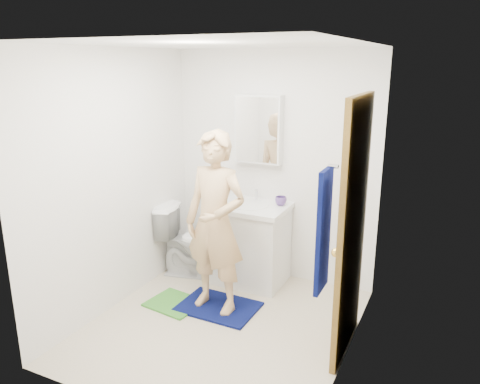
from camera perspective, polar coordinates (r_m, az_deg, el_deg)
name	(u,v)px	position (r m, az deg, el deg)	size (l,w,h in m)	color
floor	(222,326)	(4.35, -2.23, -15.99)	(2.20, 2.40, 0.02)	beige
ceiling	(218,42)	(3.71, -2.64, 17.75)	(2.20, 2.40, 0.02)	white
wall_back	(274,167)	(4.93, 4.17, 3.03)	(2.20, 0.02, 2.40)	white
wall_front	(126,247)	(2.90, -13.70, -6.52)	(2.20, 0.02, 2.40)	white
wall_left	(114,182)	(4.47, -15.11, 1.21)	(0.02, 2.40, 2.40)	white
wall_right	(355,214)	(3.50, 13.89, -2.68)	(0.02, 2.40, 2.40)	white
vanity_cabinet	(249,245)	(4.96, 1.11, -6.53)	(0.75, 0.55, 0.80)	white
countertop	(249,207)	(4.82, 1.14, -1.84)	(0.79, 0.59, 0.05)	white
sink_basin	(249,206)	(4.81, 1.14, -1.67)	(0.40, 0.40, 0.03)	white
faucet	(256,195)	(4.95, 2.00, -0.34)	(0.03, 0.03, 0.12)	silver
medicine_cabinet	(259,129)	(4.85, 2.30, 7.66)	(0.50, 0.12, 0.70)	white
mirror_panel	(256,130)	(4.79, 2.00, 7.57)	(0.46, 0.01, 0.66)	white
door	(352,230)	(3.70, 13.52, -4.49)	(0.05, 0.80, 2.05)	olive
door_knob	(336,253)	(3.45, 11.63, -7.26)	(0.07, 0.07, 0.07)	gold
towel	(323,231)	(2.98, 10.13, -4.73)	(0.03, 0.24, 0.80)	#08104C
towel_hook	(333,166)	(2.85, 11.31, 3.11)	(0.02, 0.02, 0.06)	silver
toilet	(194,241)	(5.13, -5.61, -5.91)	(0.44, 0.77, 0.79)	white
bath_mat	(218,307)	(4.60, -2.65, -13.81)	(0.73, 0.52, 0.02)	#08104C
green_rug	(175,303)	(4.70, -7.99, -13.27)	(0.49, 0.42, 0.02)	green
soap_dispenser	(220,195)	(4.84, -2.48, -0.36)	(0.08, 0.08, 0.18)	tan
toothbrush_cup	(281,201)	(4.79, 5.00, -1.10)	(0.12, 0.12, 0.09)	#5B3D87
man	(215,223)	(4.24, -3.02, -3.80)	(0.61, 0.40, 1.68)	#DEB27C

